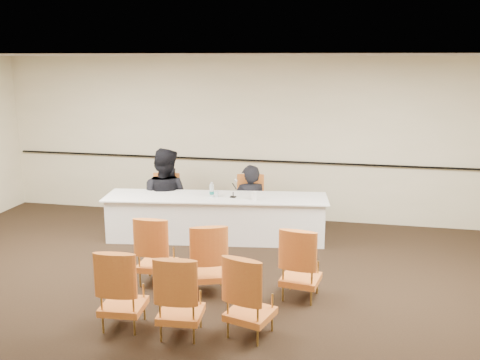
% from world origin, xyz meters
% --- Properties ---
extents(floor, '(10.00, 10.00, 0.00)m').
position_xyz_m(floor, '(0.00, 0.00, 0.00)').
color(floor, black).
rests_on(floor, ground).
extents(ceiling, '(10.00, 10.00, 0.00)m').
position_xyz_m(ceiling, '(0.00, 0.00, 3.00)').
color(ceiling, silver).
rests_on(ceiling, ground).
extents(wall_back, '(10.00, 0.04, 3.00)m').
position_xyz_m(wall_back, '(0.00, 4.00, 1.50)').
color(wall_back, beige).
rests_on(wall_back, ground).
extents(wall_rail, '(9.80, 0.04, 0.03)m').
position_xyz_m(wall_rail, '(0.00, 3.96, 1.10)').
color(wall_rail, black).
rests_on(wall_rail, wall_back).
extents(panel_table, '(3.75, 1.34, 0.73)m').
position_xyz_m(panel_table, '(-0.49, 2.60, 0.37)').
color(panel_table, white).
rests_on(panel_table, ground).
extents(panelist_main, '(0.71, 0.59, 1.66)m').
position_xyz_m(panelist_main, '(-0.03, 3.22, 0.34)').
color(panelist_main, black).
rests_on(panelist_main, ground).
extents(panelist_main_chair, '(0.56, 0.56, 0.95)m').
position_xyz_m(panelist_main_chair, '(-0.03, 3.22, 0.47)').
color(panelist_main_chair, '#C94B24').
rests_on(panelist_main_chair, ground).
extents(panelist_second, '(1.04, 0.87, 1.95)m').
position_xyz_m(panelist_second, '(-1.53, 3.01, 0.46)').
color(panelist_second, black).
rests_on(panelist_second, ground).
extents(panelist_second_chair, '(0.56, 0.56, 0.95)m').
position_xyz_m(panelist_second_chair, '(-1.53, 3.01, 0.47)').
color(panelist_second_chair, '#C94B24').
rests_on(panelist_second_chair, ground).
extents(papers, '(0.34, 0.29, 0.00)m').
position_xyz_m(papers, '(-0.02, 2.62, 0.74)').
color(papers, white).
rests_on(papers, panel_table).
extents(microphone, '(0.12, 0.21, 0.28)m').
position_xyz_m(microphone, '(-0.19, 2.60, 0.88)').
color(microphone, black).
rests_on(microphone, panel_table).
extents(water_bottle, '(0.08, 0.08, 0.25)m').
position_xyz_m(water_bottle, '(-0.55, 2.57, 0.86)').
color(water_bottle, '#167C76').
rests_on(water_bottle, panel_table).
extents(drinking_glass, '(0.08, 0.08, 0.10)m').
position_xyz_m(drinking_glass, '(-0.47, 2.57, 0.78)').
color(drinking_glass, silver).
rests_on(drinking_glass, panel_table).
extents(coffee_cup, '(0.10, 0.10, 0.14)m').
position_xyz_m(coffee_cup, '(0.17, 2.52, 0.80)').
color(coffee_cup, white).
rests_on(coffee_cup, panel_table).
extents(aud_chair_front_left, '(0.51, 0.51, 0.95)m').
position_xyz_m(aud_chair_front_left, '(-0.82, 0.72, 0.47)').
color(aud_chair_front_left, '#C94B24').
rests_on(aud_chair_front_left, ground).
extents(aud_chair_front_mid, '(0.64, 0.64, 0.95)m').
position_xyz_m(aud_chair_front_mid, '(-0.07, 0.56, 0.47)').
color(aud_chair_front_mid, '#C94B24').
rests_on(aud_chair_front_mid, ground).
extents(aud_chair_front_right, '(0.57, 0.57, 0.95)m').
position_xyz_m(aud_chair_front_right, '(1.12, 0.65, 0.47)').
color(aud_chair_front_right, '#C94B24').
rests_on(aud_chair_front_right, ground).
extents(aud_chair_back_left, '(0.54, 0.54, 0.95)m').
position_xyz_m(aud_chair_back_left, '(-0.76, -0.51, 0.47)').
color(aud_chair_back_left, '#C94B24').
rests_on(aud_chair_back_left, ground).
extents(aud_chair_back_mid, '(0.54, 0.54, 0.95)m').
position_xyz_m(aud_chair_back_mid, '(-0.07, -0.55, 0.47)').
color(aud_chair_back_mid, '#C94B24').
rests_on(aud_chair_back_mid, ground).
extents(aud_chair_back_right, '(0.62, 0.62, 0.95)m').
position_xyz_m(aud_chair_back_right, '(0.67, -0.39, 0.47)').
color(aud_chair_back_right, '#C94B24').
rests_on(aud_chair_back_right, ground).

